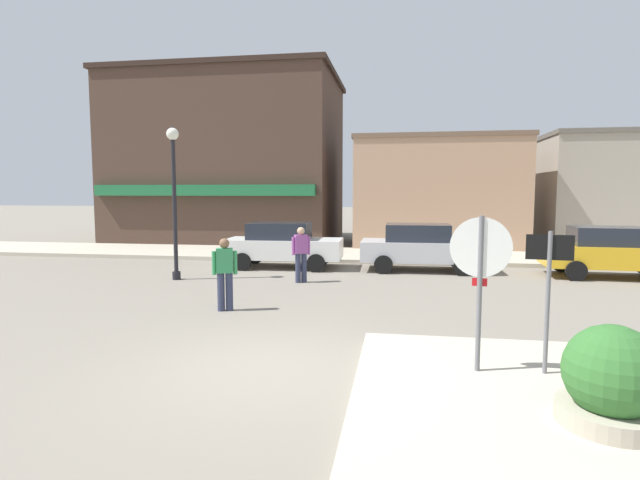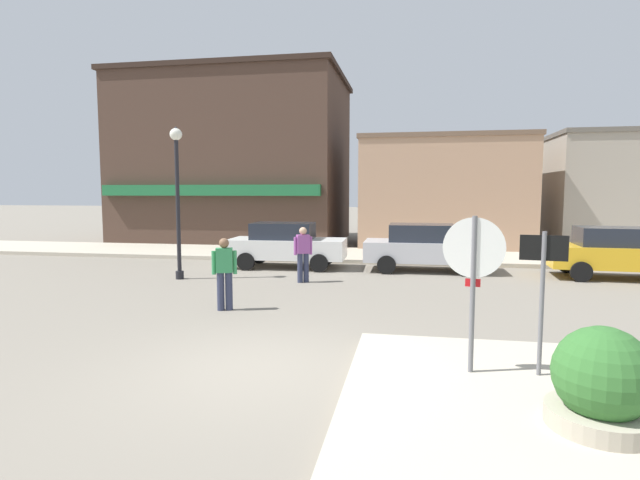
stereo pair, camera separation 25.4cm
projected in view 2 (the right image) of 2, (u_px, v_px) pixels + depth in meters
ground_plane at (262, 369)px, 7.40m from camera, size 160.00×160.00×0.00m
sidewalk_corner at (615, 410)px, 5.82m from camera, size 6.40×4.80×0.15m
kerb_far at (357, 255)px, 20.17m from camera, size 80.00×4.00×0.15m
stop_sign at (473, 274)px, 6.75m from camera, size 0.81×0.13×2.30m
one_way_sign at (542, 289)px, 6.64m from camera, size 0.60×0.10×2.10m
planter at (602, 389)px, 5.22m from camera, size 1.10×1.10×1.23m
lamp_post at (177, 180)px, 14.78m from camera, size 0.36×0.36×4.54m
parked_car_nearest at (286, 244)px, 17.29m from camera, size 4.05×1.98×1.56m
parked_car_second at (424, 247)px, 16.50m from camera, size 4.00×1.88×1.56m
parked_car_third at (618, 252)px, 15.03m from camera, size 4.09×2.05×1.56m
pedestrian_crossing_near at (224, 272)px, 11.00m from camera, size 0.55×0.32×1.61m
pedestrian_crossing_far at (303, 253)px, 14.41m from camera, size 0.53×0.36×1.61m
building_corner_shop at (238, 160)px, 26.85m from camera, size 11.48×8.31×8.64m
building_storefront_left_near at (443, 193)px, 23.78m from camera, size 7.64×5.93×5.13m
building_storefront_left_mid at (598, 191)px, 24.23m from camera, size 5.22×7.63×5.29m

